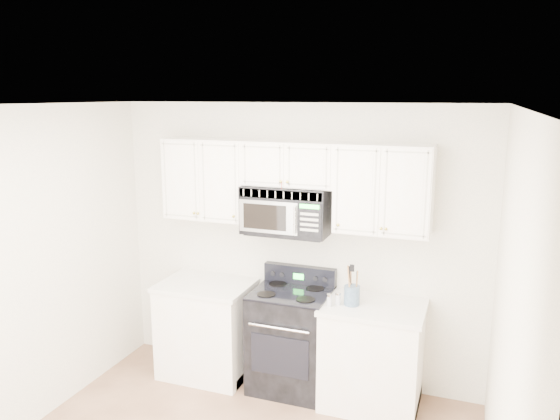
% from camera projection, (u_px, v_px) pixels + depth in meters
% --- Properties ---
extents(room, '(3.51, 3.51, 2.61)m').
position_uv_depth(room, '(210.00, 312.00, 3.50)').
color(room, '#9E7459').
rests_on(room, ground).
extents(base_cabinet_left, '(0.86, 0.65, 0.92)m').
position_uv_depth(base_cabinet_left, '(207.00, 331.00, 5.27)').
color(base_cabinet_left, white).
rests_on(base_cabinet_left, ground).
extents(base_cabinet_right, '(0.86, 0.65, 0.92)m').
position_uv_depth(base_cabinet_right, '(372.00, 358.00, 4.73)').
color(base_cabinet_right, white).
rests_on(base_cabinet_right, ground).
extents(range, '(0.69, 0.63, 1.10)m').
position_uv_depth(range, '(291.00, 338.00, 4.99)').
color(range, black).
rests_on(range, ground).
extents(upper_cabinets, '(2.44, 0.37, 0.75)m').
position_uv_depth(upper_cabinets, '(291.00, 179.00, 4.82)').
color(upper_cabinets, white).
rests_on(upper_cabinets, ground).
extents(microwave, '(0.77, 0.44, 0.43)m').
position_uv_depth(microwave, '(287.00, 210.00, 4.86)').
color(microwave, black).
rests_on(microwave, ground).
extents(utensil_crock, '(0.13, 0.13, 0.35)m').
position_uv_depth(utensil_crock, '(352.00, 294.00, 4.61)').
color(utensil_crock, slate).
rests_on(utensil_crock, base_cabinet_right).
extents(shaker_salt, '(0.04, 0.04, 0.11)m').
position_uv_depth(shaker_salt, '(329.00, 300.00, 4.59)').
color(shaker_salt, '#B5B5BE').
rests_on(shaker_salt, base_cabinet_right).
extents(shaker_pepper, '(0.05, 0.05, 0.11)m').
position_uv_depth(shaker_pepper, '(338.00, 299.00, 4.62)').
color(shaker_pepper, '#B5B5BE').
rests_on(shaker_pepper, base_cabinet_right).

